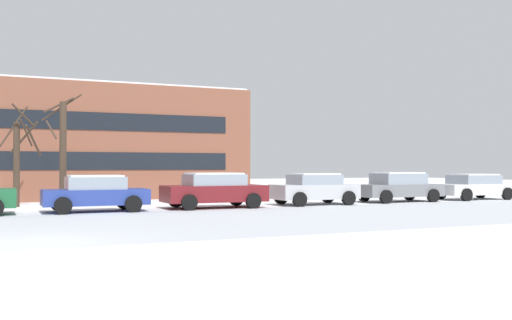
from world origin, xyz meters
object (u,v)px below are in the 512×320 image
(parked_car_silver, at_px, (314,189))
(parked_car_gray, at_px, (398,187))
(parked_car_maroon, at_px, (214,190))
(parked_car_white, at_px, (474,186))
(parked_car_blue, at_px, (95,193))

(parked_car_silver, distance_m, parked_car_gray, 4.85)
(parked_car_maroon, bearing_deg, parked_car_gray, 1.66)
(parked_car_maroon, relative_size, parked_car_gray, 0.99)
(parked_car_silver, bearing_deg, parked_car_white, 1.15)
(parked_car_maroon, xyz_separation_m, parked_car_silver, (4.85, 0.06, -0.02))
(parked_car_silver, distance_m, parked_car_white, 9.70)
(parked_car_maroon, distance_m, parked_car_silver, 4.85)
(parked_car_blue, distance_m, parked_car_gray, 14.55)
(parked_car_maroon, height_order, parked_car_silver, parked_car_maroon)
(parked_car_blue, height_order, parked_car_maroon, parked_car_maroon)
(parked_car_white, bearing_deg, parked_car_gray, 179.71)
(parked_car_silver, height_order, parked_car_white, parked_car_silver)
(parked_car_silver, relative_size, parked_car_gray, 0.89)
(parked_car_white, bearing_deg, parked_car_silver, -178.85)
(parked_car_maroon, relative_size, parked_car_silver, 1.11)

